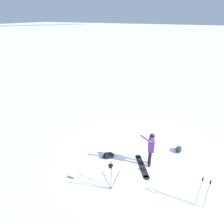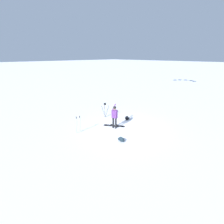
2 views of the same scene
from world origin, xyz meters
TOP-DOWN VIEW (x-y plane):
  - ground_plane at (0.00, 0.00)m, footprint 300.00×300.00m
  - snowboarder at (0.43, 0.52)m, footprint 0.63×0.66m
  - snowboard at (0.71, 0.27)m, footprint 1.49×1.12m
  - gear_bag_large at (0.85, -1.49)m, footprint 0.69×0.69m
  - camera_tripod at (2.59, -0.46)m, footprint 0.71×0.62m
  - gear_bag_small at (-1.27, 1.64)m, footprint 0.52×0.31m
  - ski_poles at (1.69, 2.94)m, footprint 0.26×0.32m
  - distant_ridge at (-37.79, -56.78)m, footprint 46.20×35.63m

SIDE VIEW (x-z plane):
  - ground_plane at x=0.00m, z-range 0.00..0.00m
  - snowboard at x=0.71m, z-range -0.03..0.07m
  - gear_bag_large at x=0.85m, z-range 0.01..0.24m
  - gear_bag_small at x=-1.27m, z-range 0.01..0.25m
  - ski_poles at x=1.69m, z-range 0.20..1.51m
  - camera_tripod at x=2.59m, z-range 0.29..1.63m
  - snowboarder at x=0.43m, z-range 0.20..2.02m
  - distant_ridge at x=-37.79m, z-range 0.00..3.37m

